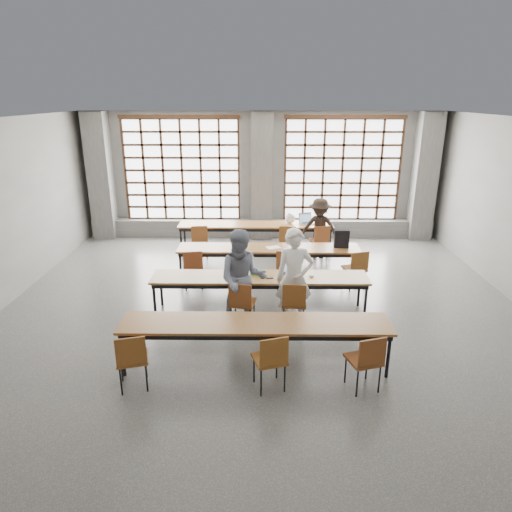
{
  "coord_description": "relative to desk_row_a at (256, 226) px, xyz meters",
  "views": [
    {
      "loc": [
        -0.03,
        -7.45,
        3.89
      ],
      "look_at": [
        -0.11,
        0.4,
        1.12
      ],
      "focal_mm": 32.0,
      "sensor_mm": 36.0,
      "label": 1
    }
  ],
  "objects": [
    {
      "name": "column_mid",
      "position": [
        0.16,
        1.2,
        1.09
      ],
      "size": [
        0.6,
        0.55,
        3.5
      ],
      "primitive_type": "cube",
      "color": "#52524F",
      "rests_on": "floor"
    },
    {
      "name": "desk_row_c",
      "position": [
        0.12,
        -3.64,
        0.0
      ],
      "size": [
        4.0,
        0.7,
        0.73
      ],
      "color": "brown",
      "rests_on": "floor"
    },
    {
      "name": "green_box",
      "position": [
        0.07,
        -3.56,
        0.11
      ],
      "size": [
        0.25,
        0.1,
        0.09
      ],
      "primitive_type": "cube",
      "rotation": [
        0.0,
        0.0,
        -0.06
      ],
      "color": "#34842B",
      "rests_on": "desk_row_c"
    },
    {
      "name": "window_right",
      "position": [
        2.41,
        1.4,
        1.24
      ],
      "size": [
        3.32,
        0.12,
        3.0
      ],
      "color": "white",
      "rests_on": "wall_back"
    },
    {
      "name": "column_left",
      "position": [
        -4.34,
        1.2,
        1.09
      ],
      "size": [
        0.6,
        0.55,
        3.5
      ],
      "primitive_type": "cube",
      "color": "#52524F",
      "rests_on": "floor"
    },
    {
      "name": "laptop_back",
      "position": [
        1.33,
        0.11,
        0.13
      ],
      "size": [
        0.44,
        0.41,
        0.26
      ],
      "color": "#AEAFB3",
      "rests_on": "desk_row_a"
    },
    {
      "name": "red_pouch",
      "position": [
        -1.64,
        -6.01,
        -0.16
      ],
      "size": [
        0.22,
        0.14,
        0.06
      ],
      "primitive_type": "cube",
      "rotation": [
        0.0,
        0.0,
        -0.32
      ],
      "color": "#AB1515",
      "rests_on": "chair_near_left"
    },
    {
      "name": "column_right",
      "position": [
        4.66,
        1.2,
        1.09
      ],
      "size": [
        0.6,
        0.55,
        3.5
      ],
      "primitive_type": "cube",
      "color": "#52524F",
      "rests_on": "floor"
    },
    {
      "name": "chair_front_right",
      "position": [
        0.72,
        -4.27,
        -0.13
      ],
      "size": [
        0.45,
        0.45,
        0.88
      ],
      "color": "brown",
      "rests_on": "floor"
    },
    {
      "name": "laptop_front",
      "position": [
        0.7,
        -3.54,
        0.13
      ],
      "size": [
        0.45,
        0.43,
        0.26
      ],
      "color": "#AEAEB3",
      "rests_on": "desk_row_c"
    },
    {
      "name": "window_left",
      "position": [
        -2.09,
        1.4,
        1.24
      ],
      "size": [
        3.32,
        0.12,
        3.0
      ],
      "color": "white",
      "rests_on": "wall_back"
    },
    {
      "name": "chair_back_left",
      "position": [
        -1.39,
        -0.63,
        -0.13
      ],
      "size": [
        0.47,
        0.48,
        0.88
      ],
      "color": "brown",
      "rests_on": "floor"
    },
    {
      "name": "chair_back_mid",
      "position": [
        0.8,
        -0.63,
        -0.13
      ],
      "size": [
        0.44,
        0.45,
        0.88
      ],
      "color": "brown",
      "rests_on": "floor"
    },
    {
      "name": "student_female",
      "position": [
        -0.18,
        -4.14,
        0.22
      ],
      "size": [
        0.86,
        0.68,
        1.76
      ],
      "primitive_type": "imported",
      "rotation": [
        0.0,
        0.0,
        0.01
      ],
      "color": "#19284D",
      "rests_on": "floor"
    },
    {
      "name": "floor",
      "position": [
        0.16,
        -4.02,
        -0.66
      ],
      "size": [
        11.0,
        11.0,
        0.0
      ],
      "primitive_type": "plane",
      "color": "#4B4C49",
      "rests_on": "ground"
    },
    {
      "name": "desk_row_a",
      "position": [
        0.0,
        0.0,
        0.0
      ],
      "size": [
        4.0,
        0.7,
        0.73
      ],
      "color": "brown",
      "rests_on": "floor"
    },
    {
      "name": "chair_mid_centre",
      "position": [
        0.69,
        -2.56,
        -0.13
      ],
      "size": [
        0.53,
        0.53,
        0.88
      ],
      "color": "brown",
      "rests_on": "floor"
    },
    {
      "name": "chair_near_left",
      "position": [
        -1.62,
        -6.08,
        -0.13
      ],
      "size": [
        0.51,
        0.52,
        0.88
      ],
      "color": "brown",
      "rests_on": "floor"
    },
    {
      "name": "student_back",
      "position": [
        1.6,
        -0.5,
        0.09
      ],
      "size": [
        1.11,
        0.84,
        1.52
      ],
      "primitive_type": "imported",
      "rotation": [
        0.0,
        0.0,
        -0.32
      ],
      "color": "black",
      "rests_on": "floor"
    },
    {
      "name": "paper_sheet_c",
      "position": [
        0.41,
        -1.94,
        0.07
      ],
      "size": [
        0.35,
        0.31,
        0.0
      ],
      "primitive_type": "cube",
      "rotation": [
        0.0,
        0.0,
        0.38
      ],
      "color": "white",
      "rests_on": "desk_row_b"
    },
    {
      "name": "desk_row_d",
      "position": [
        0.06,
        -5.46,
        0.0
      ],
      "size": [
        4.0,
        0.7,
        0.73
      ],
      "color": "brown",
      "rests_on": "floor"
    },
    {
      "name": "chair_back_right",
      "position": [
        1.62,
        -0.63,
        -0.13
      ],
      "size": [
        0.5,
        0.5,
        0.88
      ],
      "color": "brown",
      "rests_on": "floor"
    },
    {
      "name": "phone",
      "position": [
        0.3,
        -3.74,
        0.07
      ],
      "size": [
        0.14,
        0.07,
        0.01
      ],
      "primitive_type": "cube",
      "rotation": [
        0.0,
        0.0,
        0.11
      ],
      "color": "black",
      "rests_on": "desk_row_c"
    },
    {
      "name": "ceiling",
      "position": [
        0.16,
        -4.02,
        2.84
      ],
      "size": [
        11.0,
        11.0,
        0.0
      ],
      "primitive_type": "plane",
      "rotation": [
        3.14,
        0.0,
        0.0
      ],
      "color": "silver",
      "rests_on": "floor"
    },
    {
      "name": "student_male",
      "position": [
        0.72,
        -4.14,
        0.23
      ],
      "size": [
        0.66,
        0.45,
        1.78
      ],
      "primitive_type": "imported",
      "rotation": [
        0.0,
        0.0,
        0.03
      ],
      "color": "white",
      "rests_on": "floor"
    },
    {
      "name": "mouse",
      "position": [
        1.07,
        -3.66,
        0.08
      ],
      "size": [
        0.11,
        0.08,
        0.04
      ],
      "primitive_type": "ellipsoid",
      "rotation": [
        0.0,
        0.0,
        0.23
      ],
      "color": "white",
      "rests_on": "desk_row_c"
    },
    {
      "name": "chair_front_left",
      "position": [
        -0.19,
        -4.27,
        -0.13
      ],
      "size": [
        0.49,
        0.49,
        0.88
      ],
      "color": "maroon",
      "rests_on": "floor"
    },
    {
      "name": "wall_front",
      "position": [
        0.16,
        -9.52,
        1.09
      ],
      "size": [
        10.0,
        0.0,
        10.0
      ],
      "primitive_type": "plane",
      "rotation": [
        -1.57,
        0.0,
        0.0
      ],
      "color": "slate",
      "rests_on": "floor"
    },
    {
      "name": "plastic_bag",
      "position": [
        0.9,
        0.05,
        0.21
      ],
      "size": [
        0.3,
        0.26,
        0.29
      ],
      "primitive_type": "ellipsoid",
      "rotation": [
        0.0,
        0.0,
        -0.23
      ],
      "color": "white",
      "rests_on": "desk_row_a"
    },
    {
      "name": "sill_ledge",
      "position": [
        0.16,
        1.28,
        -0.41
      ],
      "size": [
        9.8,
        0.35,
        0.5
      ],
      "primitive_type": "cube",
      "color": "#52524F",
      "rests_on": "floor"
    },
    {
      "name": "chair_mid_left",
      "position": [
        -1.28,
        -2.57,
        -0.13
      ],
      "size": [
        0.48,
        0.48,
        0.88
      ],
      "color": "brown",
      "rests_on": "floor"
    },
    {
      "name": "chair_near_right",
      "position": [
        1.58,
        -6.08,
        -0.13
      ],
      "size": [
        0.53,
        0.53,
        0.88
      ],
      "color": "brown",
      "rests_on": "floor"
    },
    {
      "name": "wall_back",
      "position": [
        0.16,
        1.48,
        1.09
      ],
      "size": [
        10.0,
        0.0,
        10.0
      ],
      "primitive_type": "plane",
      "rotation": [
        1.57,
        0.0,
        0.0
      ],
      "color": "slate",
      "rests_on": "floor"
    },
    {
      "name": "desk_row_b",
      "position": [
        0.31,
        -1.94,
        0.0
      ],
      "size": [
        4.0,
        0.7,
        0.73
      ],
      "color": "brown",
      "rests_on": "floor"
    },
    {
      "name": "paper_sheet_a",
      "position": [
        -0.29,
        -1.89,
        0.07
      ],
      "size": [
        0.33,
        0.27,
        0.0
      ],
      "primitive_type": "cube",
      "rotation": [
        0.0,
        0.0,
        -0.2
      ],
      "color": "white",
      "rests_on": "desk_row_b"
    },
    {
      "name": "chair_mid_right",
      "position": [
        2.13,
        -2.56,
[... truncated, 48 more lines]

